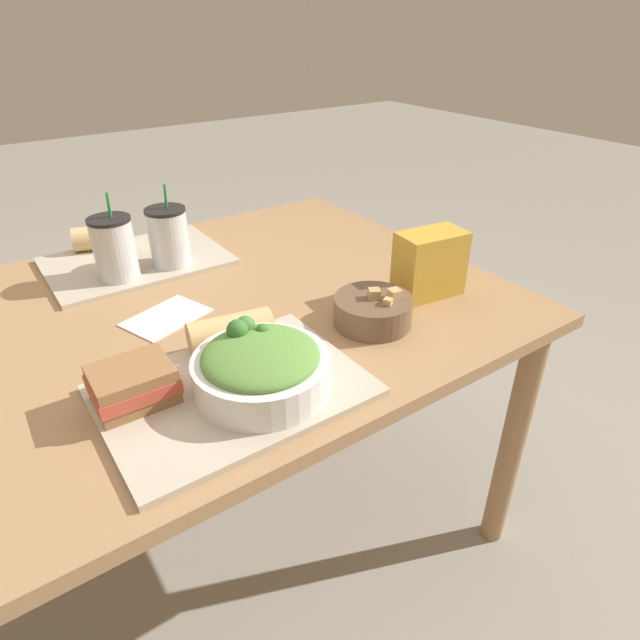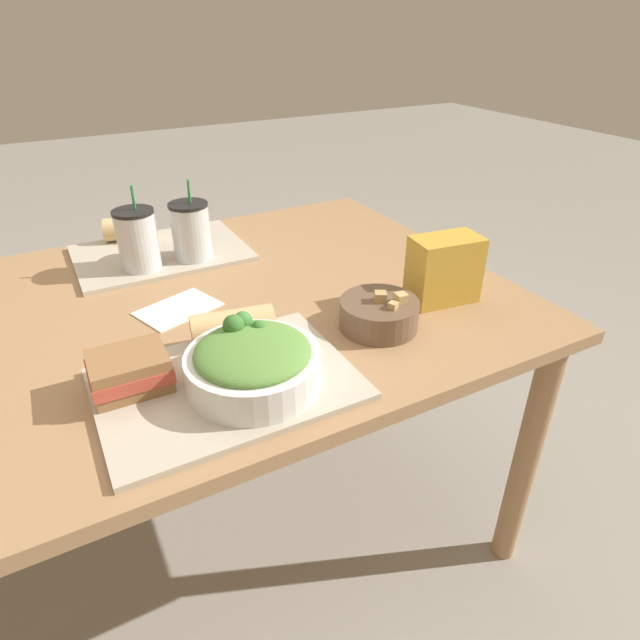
% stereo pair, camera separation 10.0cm
% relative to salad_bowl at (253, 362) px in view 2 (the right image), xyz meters
% --- Properties ---
extents(ground_plane, '(12.00, 12.00, 0.00)m').
position_rel_salad_bowl_xyz_m(ground_plane, '(-0.03, 0.34, -0.79)').
color(ground_plane, gray).
extents(dining_table, '(1.48, 1.02, 0.73)m').
position_rel_salad_bowl_xyz_m(dining_table, '(-0.03, 0.34, -0.14)').
color(dining_table, '#A37A51').
rests_on(dining_table, ground_plane).
extents(tray_near, '(0.44, 0.32, 0.01)m').
position_rel_salad_bowl_xyz_m(tray_near, '(-0.04, 0.03, -0.05)').
color(tray_near, '#BCB29E').
rests_on(tray_near, dining_table).
extents(tray_far, '(0.44, 0.32, 0.01)m').
position_rel_salad_bowl_xyz_m(tray_far, '(0.00, 0.66, -0.05)').
color(tray_far, '#BCB29E').
rests_on(tray_far, dining_table).
extents(salad_bowl, '(0.23, 0.23, 0.11)m').
position_rel_salad_bowl_xyz_m(salad_bowl, '(0.00, 0.00, 0.00)').
color(salad_bowl, white).
rests_on(salad_bowl, tray_near).
extents(soup_bowl, '(0.16, 0.16, 0.08)m').
position_rel_salad_bowl_xyz_m(soup_bowl, '(0.31, 0.07, -0.02)').
color(soup_bowl, brown).
rests_on(soup_bowl, dining_table).
extents(sandwich_near, '(0.13, 0.11, 0.06)m').
position_rel_salad_bowl_xyz_m(sandwich_near, '(-0.19, 0.09, -0.01)').
color(sandwich_near, olive).
rests_on(sandwich_near, tray_near).
extents(baguette_near, '(0.17, 0.09, 0.06)m').
position_rel_salad_bowl_xyz_m(baguette_near, '(0.02, 0.15, -0.01)').
color(baguette_near, tan).
rests_on(baguette_near, tray_near).
extents(baguette_far, '(0.14, 0.10, 0.06)m').
position_rel_salad_bowl_xyz_m(baguette_far, '(-0.05, 0.79, -0.01)').
color(baguette_far, tan).
rests_on(baguette_far, tray_far).
extents(drink_cup_dark, '(0.10, 0.10, 0.21)m').
position_rel_salad_bowl_xyz_m(drink_cup_dark, '(-0.06, 0.58, 0.03)').
color(drink_cup_dark, silver).
rests_on(drink_cup_dark, tray_far).
extents(drink_cup_red, '(0.10, 0.10, 0.21)m').
position_rel_salad_bowl_xyz_m(drink_cup_red, '(0.07, 0.58, 0.02)').
color(drink_cup_red, silver).
rests_on(drink_cup_red, tray_far).
extents(chip_bag, '(0.16, 0.11, 0.15)m').
position_rel_salad_bowl_xyz_m(chip_bag, '(0.50, 0.11, 0.02)').
color(chip_bag, gold).
rests_on(chip_bag, dining_table).
extents(napkin_folded, '(0.20, 0.17, 0.00)m').
position_rel_salad_bowl_xyz_m(napkin_folded, '(-0.04, 0.35, -0.05)').
color(napkin_folded, white).
rests_on(napkin_folded, dining_table).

